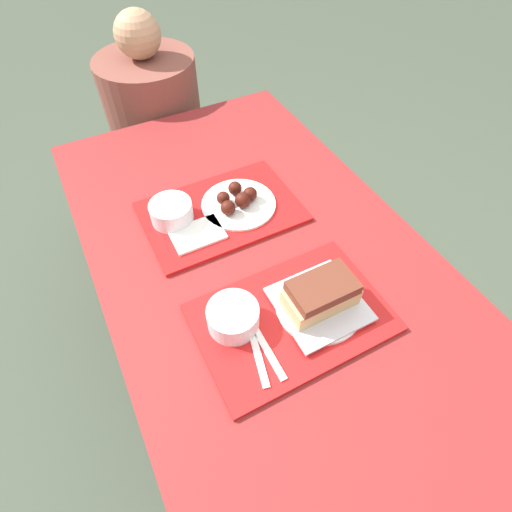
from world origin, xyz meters
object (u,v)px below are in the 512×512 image
Objects in this scene: tray_far at (221,212)px; wings_plate_far at (238,201)px; tray_near at (291,318)px; person_seated_across at (155,109)px; bowl_coleslaw_far at (171,211)px; bowl_coleslaw_near at (233,316)px; brisket_sandwich_plate at (320,298)px.

wings_plate_far is at bearing -3.28° from tray_far.
tray_near is 0.69× the size of person_seated_across.
bowl_coleslaw_far is (-0.14, 0.03, 0.04)m from tray_far.
person_seated_across is (0.17, 1.15, -0.13)m from bowl_coleslaw_near.
tray_far is at bearing 90.06° from tray_near.
bowl_coleslaw_far is 0.79m from person_seated_across.
bowl_coleslaw_near reaches higher than tray_far.
bowl_coleslaw_far is at bearing -102.97° from person_seated_across.
tray_far is 0.38m from bowl_coleslaw_near.
tray_near is 0.41m from tray_far.
wings_plate_far is (0.05, -0.00, 0.02)m from tray_far.
wings_plate_far reaches higher than tray_far.
brisket_sandwich_plate is (0.20, -0.05, 0.00)m from bowl_coleslaw_near.
bowl_coleslaw_far is 0.20m from wings_plate_far.
bowl_coleslaw_far is (-0.01, 0.39, 0.00)m from bowl_coleslaw_near.
wings_plate_far is at bearing 92.63° from brisket_sandwich_plate.
bowl_coleslaw_far is at bearing 107.62° from tray_near.
bowl_coleslaw_near is at bearing -117.18° from wings_plate_far.
bowl_coleslaw_near is at bearing -109.84° from tray_far.
person_seated_across is at bearing 91.66° from brisket_sandwich_plate.
tray_near is at bearing -91.76° from person_seated_across.
tray_near is 0.14m from bowl_coleslaw_near.
brisket_sandwich_plate is at bearing -5.38° from tray_near.
tray_near and tray_far have the same top height.
brisket_sandwich_plate is 1.74× the size of bowl_coleslaw_far.
brisket_sandwich_plate is at bearing -80.08° from tray_far.
bowl_coleslaw_near is at bearing -88.78° from bowl_coleslaw_far.
bowl_coleslaw_far is at bearing 167.41° from tray_far.
tray_far is at bearing 176.72° from wings_plate_far.
person_seated_across is (-0.02, 0.80, -0.11)m from wings_plate_far.
tray_far is 0.15m from bowl_coleslaw_far.
tray_near is 0.46m from bowl_coleslaw_far.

